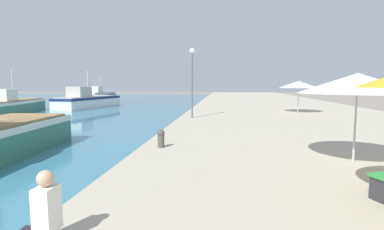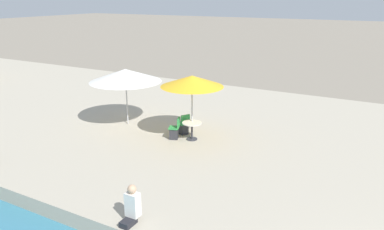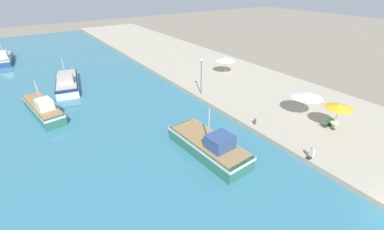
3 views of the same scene
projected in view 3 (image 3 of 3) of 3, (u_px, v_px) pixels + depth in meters
name	position (u px, v px, depth m)	size (l,w,h in m)	color
quay_promenade	(188.00, 61.00, 46.62)	(16.00, 90.00, 0.53)	#B2A893
fishing_boat_near	(209.00, 145.00, 22.05)	(3.38, 8.29, 4.32)	#33705B
fishing_boat_mid	(43.00, 108.00, 28.45)	(3.41, 8.75, 4.00)	#33705B
fishing_boat_far	(67.00, 82.00, 35.47)	(4.44, 9.53, 4.24)	white
fishing_boat_distant	(5.00, 58.00, 46.21)	(2.83, 7.98, 4.00)	navy
cafe_umbrella_pink	(339.00, 106.00, 24.10)	(2.54, 2.54, 2.64)	#B7B7B7
cafe_umbrella_white	(307.00, 95.00, 26.78)	(3.23, 3.23, 2.56)	#B7B7B7
cafe_umbrella_striped	(226.00, 59.00, 38.94)	(3.00, 3.00, 2.46)	#B7B7B7
cafe_table	(334.00, 124.00, 24.85)	(0.80, 0.80, 0.74)	#333338
cafe_chair_left	(330.00, 123.00, 25.59)	(0.57, 0.58, 0.91)	#2D2D33
cafe_chair_right	(325.00, 124.00, 25.30)	(0.53, 0.55, 0.91)	#2D2D33
person_at_quay	(311.00, 153.00, 20.88)	(0.57, 0.36, 1.06)	#232328
mooring_bollard	(255.00, 121.00, 25.79)	(0.26, 0.26, 0.65)	#4C4742
lamppost	(201.00, 70.00, 31.38)	(0.36, 0.36, 4.56)	#565B60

